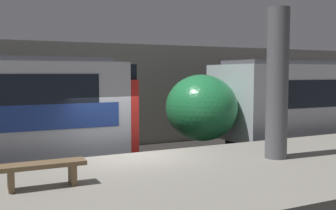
% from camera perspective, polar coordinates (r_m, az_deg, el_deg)
% --- Properties ---
extents(ground_plane, '(120.00, 120.00, 0.00)m').
position_cam_1_polar(ground_plane, '(10.34, -5.92, -13.09)').
color(ground_plane, '#282623').
extents(platform, '(40.00, 4.90, 1.12)m').
position_cam_1_polar(platform, '(8.02, 0.21, -14.16)').
color(platform, gray).
rests_on(platform, ground).
extents(station_rear_barrier, '(50.00, 0.15, 4.40)m').
position_cam_1_polar(station_rear_barrier, '(16.35, -14.05, 1.19)').
color(station_rear_barrier, '#9E998E').
rests_on(station_rear_barrier, ground).
extents(support_pillar_near, '(0.51, 0.51, 3.55)m').
position_cam_1_polar(support_pillar_near, '(9.61, 15.57, 2.99)').
color(support_pillar_near, '#56565B').
rests_on(support_pillar_near, platform).
extents(platform_bench, '(1.50, 0.40, 0.45)m').
position_cam_1_polar(platform_bench, '(7.37, -17.75, -8.81)').
color(platform_bench, brown).
rests_on(platform_bench, platform).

